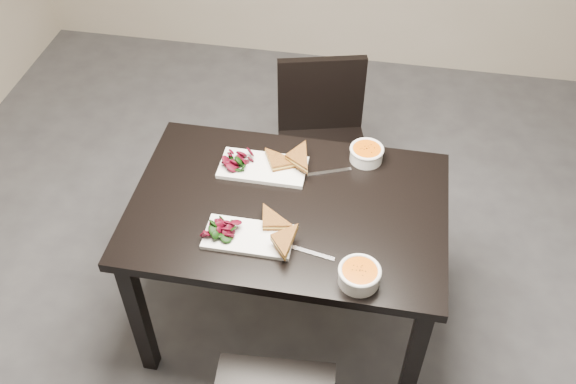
# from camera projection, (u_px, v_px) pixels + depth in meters

# --- Properties ---
(table) EXTENTS (1.20, 0.80, 0.75)m
(table) POSITION_uv_depth(u_px,v_px,m) (288.00, 222.00, 2.47)
(table) COLOR black
(table) RESTS_ON ground
(chair_far) EXTENTS (0.51, 0.51, 0.85)m
(chair_far) POSITION_uv_depth(u_px,v_px,m) (322.00, 135.00, 3.10)
(chair_far) COLOR black
(chair_far) RESTS_ON ground
(plate_near) EXTENTS (0.32, 0.16, 0.02)m
(plate_near) POSITION_uv_depth(u_px,v_px,m) (249.00, 237.00, 2.27)
(plate_near) COLOR white
(plate_near) RESTS_ON table
(sandwich_near) EXTENTS (0.18, 0.15, 0.05)m
(sandwich_near) POSITION_uv_depth(u_px,v_px,m) (267.00, 230.00, 2.25)
(sandwich_near) COLOR #935C1E
(sandwich_near) RESTS_ON plate_near
(salad_near) EXTENTS (0.10, 0.09, 0.04)m
(salad_near) POSITION_uv_depth(u_px,v_px,m) (221.00, 228.00, 2.26)
(salad_near) COLOR black
(salad_near) RESTS_ON plate_near
(soup_bowl_near) EXTENTS (0.15, 0.15, 0.07)m
(soup_bowl_near) POSITION_uv_depth(u_px,v_px,m) (359.00, 275.00, 2.12)
(soup_bowl_near) COLOR white
(soup_bowl_near) RESTS_ON table
(cutlery_near) EXTENTS (0.18, 0.05, 0.00)m
(cutlery_near) POSITION_uv_depth(u_px,v_px,m) (310.00, 252.00, 2.23)
(cutlery_near) COLOR silver
(cutlery_near) RESTS_ON table
(plate_far) EXTENTS (0.35, 0.17, 0.02)m
(plate_far) POSITION_uv_depth(u_px,v_px,m) (263.00, 168.00, 2.53)
(plate_far) COLOR white
(plate_far) RESTS_ON table
(sandwich_far) EXTENTS (0.21, 0.19, 0.06)m
(sandwich_far) POSITION_uv_depth(u_px,v_px,m) (278.00, 165.00, 2.48)
(sandwich_far) COLOR #935C1E
(sandwich_far) RESTS_ON plate_far
(salad_far) EXTENTS (0.11, 0.10, 0.05)m
(salad_far) POSITION_uv_depth(u_px,v_px,m) (238.00, 159.00, 2.52)
(salad_far) COLOR black
(salad_far) RESTS_ON plate_far
(soup_bowl_far) EXTENTS (0.14, 0.14, 0.06)m
(soup_bowl_far) POSITION_uv_depth(u_px,v_px,m) (367.00, 153.00, 2.55)
(soup_bowl_far) COLOR white
(soup_bowl_far) RESTS_ON table
(cutlery_far) EXTENTS (0.17, 0.08, 0.00)m
(cutlery_far) POSITION_uv_depth(u_px,v_px,m) (329.00, 172.00, 2.52)
(cutlery_far) COLOR silver
(cutlery_far) RESTS_ON table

